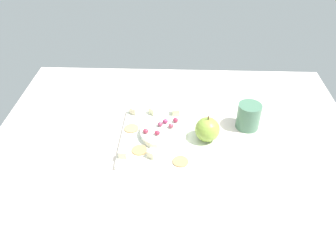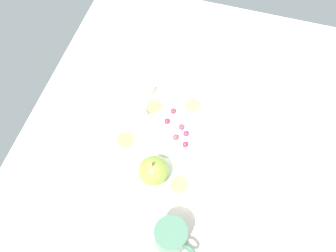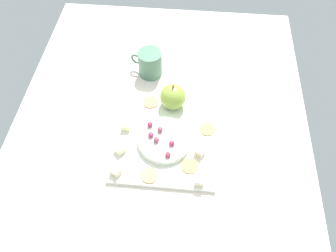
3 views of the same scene
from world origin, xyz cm
name	(u,v)px [view 2 (image 2 of 3)]	position (x,y,z in cm)	size (l,w,h in cm)	color
table	(176,153)	(0.00, 0.00, 2.28)	(121.52, 90.26, 4.56)	silver
platter	(170,142)	(1.49, 2.37, 5.28)	(32.36, 29.77, 1.44)	silver
serving_dish	(173,132)	(3.83, 2.06, 7.07)	(15.18, 15.18, 2.13)	white
apple_whole	(153,171)	(-10.24, 3.39, 9.99)	(7.98, 7.98, 7.98)	#84A43B
apple_stem	(153,164)	(-10.24, 3.39, 14.58)	(0.50, 0.50, 1.20)	brown
cheese_cube_0	(218,130)	(8.04, -10.08, 7.21)	(2.43, 2.43, 2.43)	beige
cheese_cube_1	(223,110)	(14.87, -9.98, 7.21)	(2.43, 2.43, 2.43)	beige
cheese_cube_2	(142,114)	(6.80, 12.41, 7.21)	(2.43, 2.43, 2.43)	beige
cheese_cube_3	(211,154)	(0.10, -9.79, 7.21)	(2.43, 2.43, 2.43)	beige
cheese_cube_4	(150,90)	(15.61, 12.71, 7.21)	(2.43, 2.43, 2.43)	beige
cracker_0	(126,140)	(-1.85, 14.45, 6.20)	(4.78, 4.78, 0.40)	tan
cracker_1	(154,107)	(10.98, 9.87, 6.20)	(4.78, 4.78, 0.40)	tan
cracker_2	(193,105)	(14.83, -0.87, 6.20)	(4.78, 4.78, 0.40)	tan
cracker_3	(179,184)	(-10.51, -3.66, 6.20)	(4.78, 4.78, 0.40)	tan
grape_0	(186,133)	(3.40, -1.77, 8.88)	(1.77, 1.60, 1.48)	#982D56
grape_1	(185,145)	(-0.04, -2.43, 8.97)	(1.77, 1.60, 1.67)	#9B2A45
grape_2	(173,111)	(9.46, 3.67, 8.90)	(1.77, 1.60, 1.53)	#9B2E45
grape_3	(182,127)	(5.01, -0.28, 8.96)	(1.77, 1.60, 1.65)	#923B57
grape_4	(167,121)	(5.69, 4.39, 8.91)	(1.77, 1.60, 1.56)	#9B2941
grape_5	(176,137)	(1.43, 0.67, 8.95)	(1.77, 1.60, 1.63)	#9B3E51
cup	(171,237)	(-24.78, -5.55, 9.07)	(7.94, 10.92, 9.03)	#456F56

